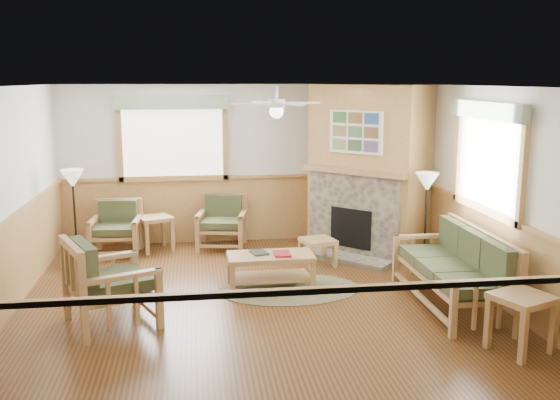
{
  "coord_description": "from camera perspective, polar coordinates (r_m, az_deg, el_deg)",
  "views": [
    {
      "loc": [
        -0.76,
        -7.63,
        2.79
      ],
      "look_at": [
        0.4,
        0.7,
        1.15
      ],
      "focal_mm": 40.0,
      "sensor_mm": 36.0,
      "label": 1
    }
  ],
  "objects": [
    {
      "name": "floor_lamp_left",
      "position": [
        9.83,
        -18.24,
        -1.57
      ],
      "size": [
        0.4,
        0.4,
        1.48
      ],
      "primitive_type": null,
      "rotation": [
        0.0,
        0.0,
        0.19
      ],
      "color": "black",
      "rests_on": "floor"
    },
    {
      "name": "book_red",
      "position": [
        8.4,
        0.19,
        -4.85
      ],
      "size": [
        0.23,
        0.3,
        0.03
      ],
      "primitive_type": "cube",
      "rotation": [
        0.0,
        0.0,
        -0.02
      ],
      "color": "maroon",
      "rests_on": "coffee_table"
    },
    {
      "name": "wall_front",
      "position": [
        4.9,
        1.32,
        -6.04
      ],
      "size": [
        6.0,
        0.02,
        2.7
      ],
      "primitive_type": "cube",
      "color": "silver",
      "rests_on": "floor"
    },
    {
      "name": "end_table_sofa",
      "position": [
        7.03,
        21.15,
        -10.44
      ],
      "size": [
        0.71,
        0.69,
        0.61
      ],
      "primitive_type": null,
      "rotation": [
        0.0,
        0.0,
        0.39
      ],
      "color": "#A37C4C",
      "rests_on": "floor"
    },
    {
      "name": "window_right",
      "position": [
        8.31,
        18.89,
        8.66
      ],
      "size": [
        0.16,
        1.9,
        1.5
      ],
      "primitive_type": null,
      "color": "white",
      "rests_on": "wall_right"
    },
    {
      "name": "fireplace",
      "position": [
        10.18,
        8.19,
        2.79
      ],
      "size": [
        3.11,
        3.11,
        2.7
      ],
      "primitive_type": null,
      "rotation": [
        0.0,
        0.0,
        -0.79
      ],
      "color": "#AF8247",
      "rests_on": "floor"
    },
    {
      "name": "wall_right",
      "position": [
        8.62,
        18.05,
        0.88
      ],
      "size": [
        0.02,
        6.0,
        2.7
      ],
      "primitive_type": "cube",
      "color": "silver",
      "rests_on": "floor"
    },
    {
      "name": "sofa",
      "position": [
        8.07,
        15.4,
        -6.06
      ],
      "size": [
        2.06,
        0.85,
        0.95
      ],
      "primitive_type": null,
      "rotation": [
        0.0,
        0.0,
        -1.57
      ],
      "color": "#A37C4C",
      "rests_on": "floor"
    },
    {
      "name": "floor_lamp_right",
      "position": [
        9.3,
        13.15,
        -2.01
      ],
      "size": [
        0.44,
        0.44,
        1.48
      ],
      "primitive_type": null,
      "rotation": [
        0.0,
        0.0,
        -0.38
      ],
      "color": "black",
      "rests_on": "floor"
    },
    {
      "name": "braided_rug",
      "position": [
        8.47,
        0.82,
        -8.15
      ],
      "size": [
        2.17,
        2.17,
        0.01
      ],
      "primitive_type": "cylinder",
      "rotation": [
        0.0,
        0.0,
        -0.15
      ],
      "color": "brown",
      "rests_on": "floor"
    },
    {
      "name": "floor",
      "position": [
        8.16,
        -2.13,
        -9.01
      ],
      "size": [
        6.0,
        6.0,
        0.01
      ],
      "primitive_type": "cube",
      "color": "#523117",
      "rests_on": "ground"
    },
    {
      "name": "armchair_back_left",
      "position": [
        10.35,
        -14.77,
        -2.54
      ],
      "size": [
        0.81,
        0.81,
        0.85
      ],
      "primitive_type": null,
      "rotation": [
        0.0,
        0.0,
        -0.06
      ],
      "color": "#A37C4C",
      "rests_on": "floor"
    },
    {
      "name": "window_back",
      "position": [
        10.6,
        -9.9,
        9.47
      ],
      "size": [
        1.9,
        0.16,
        1.5
      ],
      "primitive_type": null,
      "color": "white",
      "rests_on": "wall_back"
    },
    {
      "name": "ceiling_fan",
      "position": [
        8.0,
        -0.32,
        10.11
      ],
      "size": [
        1.59,
        1.59,
        0.36
      ],
      "primitive_type": null,
      "rotation": [
        0.0,
        0.0,
        0.35
      ],
      "color": "white",
      "rests_on": "ceiling"
    },
    {
      "name": "wall_back",
      "position": [
        10.75,
        -3.81,
        3.32
      ],
      "size": [
        6.0,
        0.02,
        2.7
      ],
      "primitive_type": "cube",
      "color": "silver",
      "rests_on": "floor"
    },
    {
      "name": "ceiling",
      "position": [
        7.66,
        -2.28,
        10.36
      ],
      "size": [
        6.0,
        6.0,
        0.01
      ],
      "primitive_type": "cube",
      "color": "white",
      "rests_on": "floor"
    },
    {
      "name": "armchair_left",
      "position": [
        7.44,
        -15.19,
        -7.21
      ],
      "size": [
        1.2,
        1.2,
        1.02
      ],
      "primitive_type": null,
      "rotation": [
        0.0,
        0.0,
        1.98
      ],
      "color": "#A37C4C",
      "rests_on": "floor"
    },
    {
      "name": "wall_left",
      "position": [
        8.08,
        -23.89,
        -0.18
      ],
      "size": [
        0.02,
        6.0,
        2.7
      ],
      "primitive_type": "cube",
      "color": "silver",
      "rests_on": "floor"
    },
    {
      "name": "book_dark",
      "position": [
        8.48,
        -1.94,
        -4.73
      ],
      "size": [
        0.27,
        0.31,
        0.03
      ],
      "primitive_type": "cube",
      "rotation": [
        0.0,
        0.0,
        0.28
      ],
      "color": "#272721",
      "rests_on": "coffee_table"
    },
    {
      "name": "armchair_back_right",
      "position": [
        10.46,
        -5.35,
        -2.04
      ],
      "size": [
        0.9,
        0.9,
        0.86
      ],
      "primitive_type": null,
      "rotation": [
        0.0,
        0.0,
        -0.19
      ],
      "color": "#A37C4C",
      "rests_on": "floor"
    },
    {
      "name": "wainscot",
      "position": [
        7.98,
        -2.16,
        -5.26
      ],
      "size": [
        6.0,
        6.0,
        1.1
      ],
      "primitive_type": null,
      "color": "#AF8247",
      "rests_on": "floor"
    },
    {
      "name": "footstool",
      "position": [
        9.51,
        3.48,
        -4.76
      ],
      "size": [
        0.57,
        0.57,
        0.41
      ],
      "primitive_type": null,
      "rotation": [
        0.0,
        0.0,
        0.25
      ],
      "color": "#A37C4C",
      "rests_on": "floor"
    },
    {
      "name": "end_table_chairs",
      "position": [
        10.48,
        -11.32,
        -3.0
      ],
      "size": [
        0.66,
        0.65,
        0.57
      ],
      "primitive_type": null,
      "rotation": [
        0.0,
        0.0,
        0.38
      ],
      "color": "#A37C4C",
      "rests_on": "floor"
    },
    {
      "name": "coffee_table",
      "position": [
        8.5,
        -0.87,
        -6.49
      ],
      "size": [
        1.17,
        0.6,
        0.46
      ],
      "primitive_type": null,
      "rotation": [
        0.0,
        0.0,
        0.02
      ],
      "color": "#A37C4C",
      "rests_on": "floor"
    }
  ]
}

